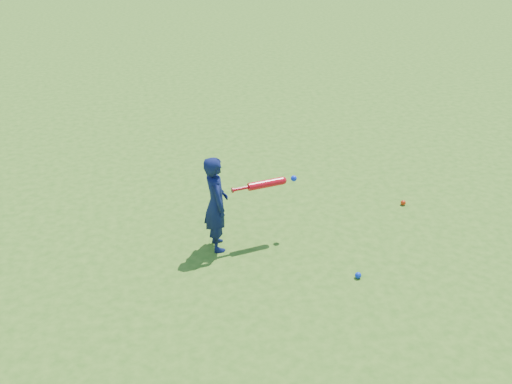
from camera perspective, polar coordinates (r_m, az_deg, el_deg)
ground at (r=7.09m, az=-7.27°, el=-4.60°), size 80.00×80.00×0.00m
child at (r=6.59m, az=-4.01°, el=-1.18°), size 0.32×0.45×1.18m
ground_ball_red at (r=7.99m, az=14.50°, el=-1.04°), size 0.07×0.07×0.07m
ground_ball_blue at (r=6.44m, az=10.17°, el=-8.20°), size 0.07×0.07×0.07m
bat_swing at (r=6.68m, az=1.28°, el=0.88°), size 0.81×0.23×0.09m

